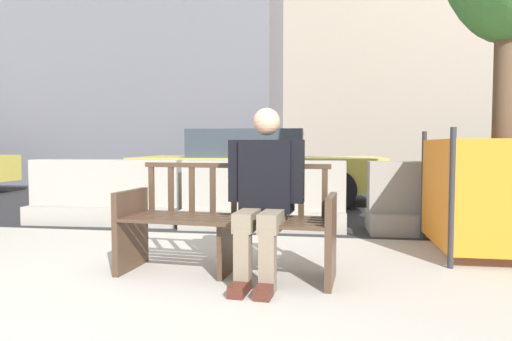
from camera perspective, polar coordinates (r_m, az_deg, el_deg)
ground_plane at (r=2.94m, az=-19.83°, el=-17.52°), size 200.00×200.00×0.00m
street_asphalt at (r=11.22m, az=2.25°, el=-2.07°), size 120.00×12.00×0.01m
street_bench at (r=3.63m, az=-3.71°, el=-6.85°), size 1.73×0.65×0.88m
seated_person at (r=3.46m, az=1.03°, el=-2.45°), size 0.59×0.74×1.31m
jersey_barrier_centre at (r=5.67m, az=0.93°, el=-3.81°), size 2.02×0.73×0.84m
jersey_barrier_left at (r=6.35m, az=-18.18°, el=-3.21°), size 2.03×0.77×0.84m
jersey_barrier_right at (r=5.78m, az=23.75°, el=-3.94°), size 2.02×0.74×0.84m
construction_fence at (r=4.85m, az=28.29°, el=-2.40°), size 1.21×1.21×1.18m
car_sedan_mid at (r=8.28m, az=0.04°, el=0.57°), size 4.42×2.08×1.30m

